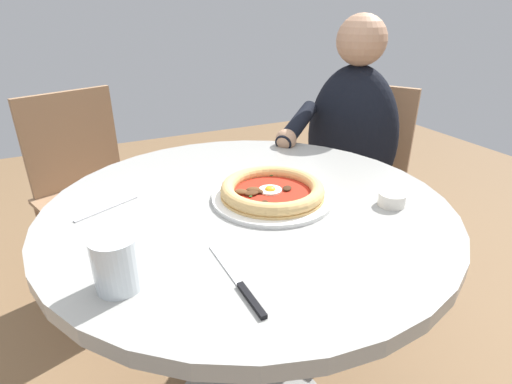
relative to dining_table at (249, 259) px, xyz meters
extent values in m
cylinder|color=#999993|center=(0.00, 0.00, 0.14)|extent=(0.95, 0.95, 0.03)
cylinder|color=gray|center=(0.00, 0.00, -0.23)|extent=(0.10, 0.10, 0.71)
cylinder|color=white|center=(-0.06, 0.01, 0.16)|extent=(0.29, 0.29, 0.01)
cylinder|color=#E0B26B|center=(-0.06, 0.01, 0.17)|extent=(0.25, 0.25, 0.01)
torus|color=#E0B26B|center=(-0.06, 0.01, 0.19)|extent=(0.25, 0.25, 0.03)
cylinder|color=#A82314|center=(-0.06, 0.01, 0.18)|extent=(0.23, 0.23, 0.00)
cylinder|color=white|center=(-0.06, 0.00, 0.18)|extent=(0.06, 0.06, 0.00)
ellipsoid|color=yellow|center=(-0.06, 0.00, 0.18)|extent=(0.03, 0.03, 0.02)
ellipsoid|color=#4C2D19|center=(-0.01, 0.00, 0.18)|extent=(0.04, 0.03, 0.01)
ellipsoid|color=#4C2D19|center=(-0.03, 0.00, 0.18)|extent=(0.02, 0.02, 0.01)
ellipsoid|color=#3D2314|center=(-0.10, 0.01, 0.18)|extent=(0.04, 0.04, 0.01)
ellipsoid|color=#3D2314|center=(-0.01, 0.06, 0.18)|extent=(0.04, 0.04, 0.01)
ellipsoid|color=brown|center=(-0.02, -0.01, 0.19)|extent=(0.04, 0.04, 0.01)
ellipsoid|color=brown|center=(0.01, -0.02, 0.18)|extent=(0.04, 0.04, 0.01)
ellipsoid|color=#2D6B28|center=(0.00, 0.01, 0.18)|extent=(0.01, 0.01, 0.00)
ellipsoid|color=#2D6B28|center=(-0.10, -0.08, 0.18)|extent=(0.01, 0.01, 0.00)
ellipsoid|color=#2D6B28|center=(-0.06, 0.00, 0.18)|extent=(0.01, 0.01, 0.00)
cylinder|color=silver|center=(0.32, 0.19, 0.21)|extent=(0.08, 0.08, 0.09)
cylinder|color=silver|center=(0.32, 0.19, 0.17)|extent=(0.07, 0.07, 0.02)
cube|color=silver|center=(0.14, 0.21, 0.16)|extent=(0.01, 0.13, 0.00)
cube|color=black|center=(0.14, 0.32, 0.16)|extent=(0.01, 0.09, 0.01)
cylinder|color=white|center=(-0.30, 0.15, 0.18)|extent=(0.06, 0.06, 0.03)
cylinder|color=olive|center=(-0.30, 0.15, 0.18)|extent=(0.05, 0.05, 0.01)
cube|color=#BCBCC1|center=(0.31, -0.11, 0.16)|extent=(0.15, 0.08, 0.00)
cube|color=#282833|center=(-0.61, -0.40, -0.38)|extent=(0.42, 0.44, 0.45)
ellipsoid|color=black|center=(-0.61, -0.40, 0.12)|extent=(0.37, 0.41, 0.54)
sphere|color=tan|center=(-0.61, -0.40, 0.47)|extent=(0.17, 0.17, 0.17)
cylinder|color=black|center=(-0.37, -0.39, 0.21)|extent=(0.24, 0.21, 0.12)
sphere|color=tan|center=(-0.29, -0.33, 0.18)|extent=(0.07, 0.07, 0.07)
cube|color=#957050|center=(-0.66, -0.43, -0.15)|extent=(0.55, 0.55, 0.02)
cube|color=#957050|center=(-0.81, -0.53, 0.07)|extent=(0.22, 0.31, 0.43)
cylinder|color=#8E6B4C|center=(-0.41, -0.48, -0.38)|extent=(0.02, 0.02, 0.44)
cylinder|color=#8E6B4C|center=(-0.60, -0.18, -0.38)|extent=(0.02, 0.02, 0.44)
cylinder|color=#8E6B4C|center=(-0.71, -0.68, -0.38)|extent=(0.02, 0.02, 0.44)
cylinder|color=#8E6B4C|center=(-0.90, -0.38, -0.38)|extent=(0.02, 0.02, 0.44)
cube|color=#957050|center=(0.28, -0.81, -0.14)|extent=(0.54, 0.54, 0.02)
cube|color=#957050|center=(0.35, -1.00, 0.07)|extent=(0.37, 0.15, 0.40)
cylinder|color=#8E6B4C|center=(0.40, -0.56, -0.38)|extent=(0.02, 0.02, 0.45)
cylinder|color=#8E6B4C|center=(0.04, -0.69, -0.38)|extent=(0.02, 0.02, 0.45)
cylinder|color=#8E6B4C|center=(0.53, -0.92, -0.38)|extent=(0.02, 0.02, 0.45)
cylinder|color=#8E6B4C|center=(0.17, -1.05, -0.38)|extent=(0.02, 0.02, 0.45)
camera|label=1|loc=(0.35, 0.79, 0.59)|focal=28.52mm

